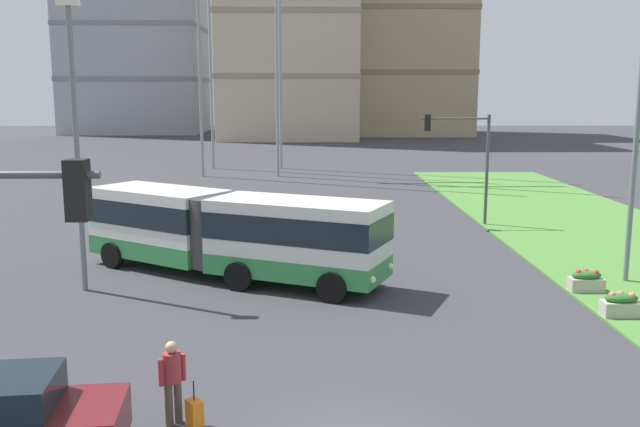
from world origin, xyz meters
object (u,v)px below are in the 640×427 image
Objects in this scene: streetlight_left at (76,136)px; apartment_tower_centre at (410,16)px; rolling_suitcase at (195,414)px; streetlight_median at (637,128)px; articulated_bus at (229,232)px; flower_planter_2 at (621,304)px; car_silver_hatch at (204,215)px; flower_planter_3 at (586,281)px; traffic_light_far_right at (465,150)px; pedestrian_crossing at (172,377)px.

apartment_tower_centre is at bearing 75.56° from streetlight_left.
streetlight_median reaches higher than rolling_suitcase.
apartment_tower_centre reaches higher than streetlight_left.
articulated_bus reaches higher than rolling_suitcase.
rolling_suitcase is at bearing -61.49° from streetlight_left.
streetlight_median reaches higher than flower_planter_2.
flower_planter_2 is 6.57m from streetlight_median.
car_silver_hatch is 4.19× the size of flower_planter_3.
rolling_suitcase is 0.03× the size of apartment_tower_centre.
articulated_bus is 0.31× the size of apartment_tower_centre.
articulated_bus is at bearing 93.21° from rolling_suitcase.
rolling_suitcase is 12.19m from streetlight_left.
articulated_bus is 13.09m from flower_planter_2.
traffic_light_far_right is at bearing -95.87° from apartment_tower_centre.
flower_planter_3 is 5.46m from streetlight_median.
traffic_light_far_right is at bearing 36.55° from streetlight_left.
flower_planter_3 is at bearing 37.23° from pedestrian_crossing.
flower_planter_2 is at bearing -42.97° from car_silver_hatch.
apartment_tower_centre is at bearing 86.98° from streetlight_median.
apartment_tower_centre reaches higher than car_silver_hatch.
apartment_tower_centre reaches higher than traffic_light_far_right.
articulated_bus is at bearing -137.71° from traffic_light_far_right.
streetlight_left reaches higher than articulated_bus.
traffic_light_far_right reaches higher than rolling_suitcase.
pedestrian_crossing is at bearing -143.25° from streetlight_median.
articulated_bus is 11.83× the size of rolling_suitcase.
streetlight_left reaches higher than pedestrian_crossing.
car_silver_hatch is 4.19× the size of flower_planter_2.
streetlight_median is at bearing 2.09° from streetlight_left.
rolling_suitcase is 14.70m from flower_planter_3.
traffic_light_far_right reaches higher than flower_planter_3.
apartment_tower_centre is (23.43, 90.99, 13.58)m from streetlight_left.
articulated_bus is 12.36m from flower_planter_3.
streetlight_left reaches higher than rolling_suitcase.
apartment_tower_centre reaches higher than articulated_bus.
streetlight_left is (-15.24, -11.30, 1.37)m from traffic_light_far_right.
flower_planter_3 is at bearing 38.92° from rolling_suitcase.
flower_planter_2 is at bearing -22.00° from articulated_bus.
traffic_light_far_right reaches higher than articulated_bus.
flower_planter_3 is at bearing -94.16° from apartment_tower_centre.
traffic_light_far_right is (12.78, 1.15, 3.07)m from car_silver_hatch.
pedestrian_crossing is 1.58× the size of flower_planter_3.
traffic_light_far_right is (9.91, 21.12, 3.51)m from rolling_suitcase.
traffic_light_far_right is at bearing 107.90° from streetlight_median.
pedestrian_crossing is at bearing -83.01° from car_silver_hatch.
traffic_light_far_right is at bearing 96.03° from flower_planter_2.
articulated_bus is at bearing 169.31° from flower_planter_3.
streetlight_left is (-4.88, 9.62, 4.18)m from pedestrian_crossing.
rolling_suitcase is 0.10× the size of streetlight_median.
streetlight_median is (13.98, -1.02, 3.74)m from articulated_bus.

